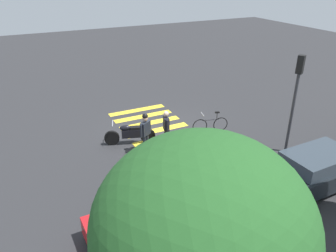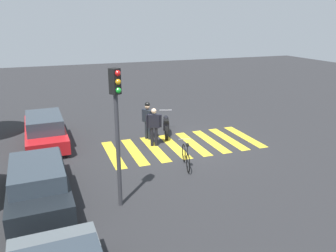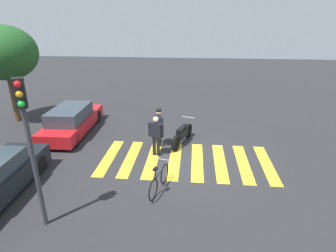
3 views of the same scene
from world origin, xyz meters
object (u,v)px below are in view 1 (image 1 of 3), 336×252
Objects in this scene: police_motorcycle at (130,134)px; officer_by_motorcycle at (166,127)px; officer_on_foot at (145,130)px; car_red_convertible at (170,211)px; leaning_bicycle at (210,125)px; car_black_suv at (313,171)px; traffic_light_pole at (296,89)px.

officer_by_motorcycle is at bearing 140.98° from police_motorcycle.
officer_on_foot is 0.38× the size of car_red_convertible.
car_black_suv is (-0.84, 5.20, 0.26)m from leaning_bicycle.
traffic_light_pole is at bearing -163.16° from car_red_convertible.
traffic_light_pole is (-1.04, -2.27, 2.11)m from car_black_suv.
officer_by_motorcycle reaches higher than car_red_convertible.
police_motorcycle is 1.29× the size of leaning_bicycle.
leaning_bicycle is at bearing -80.80° from car_black_suv.
officer_on_foot is at bearing -0.26° from officer_by_motorcycle.
car_black_suv is 3.27m from traffic_light_pole.
officer_on_foot reaches higher than police_motorcycle.
traffic_light_pole is (-6.42, -1.94, 2.13)m from car_red_convertible.
officer_on_foot is 0.43× the size of traffic_light_pole.
car_red_convertible is (4.53, 4.88, 0.25)m from leaning_bicycle.
police_motorcycle is 1.21× the size of officer_on_foot.
car_red_convertible is 7.04m from traffic_light_pole.
car_black_suv is (-4.28, 4.77, -0.38)m from officer_on_foot.
police_motorcycle reaches higher than leaning_bicycle.
officer_by_motorcycle reaches higher than car_black_suv.
leaning_bicycle is 5.28m from car_black_suv.
traffic_light_pole reaches higher than car_red_convertible.
car_red_convertible is at bearing 82.01° from police_motorcycle.
traffic_light_pole reaches higher than police_motorcycle.
officer_by_motorcycle is at bearing 179.74° from officer_on_foot.
officer_by_motorcycle is at bearing -114.52° from car_red_convertible.
officer_by_motorcycle is at bearing -54.91° from car_black_suv.
police_motorcycle is at bearing -39.02° from officer_by_motorcycle.
officer_on_foot is at bearing -48.09° from car_black_suv.
police_motorcycle is at bearing -51.47° from car_black_suv.
police_motorcycle is 5.52m from car_red_convertible.
officer_on_foot is 0.40× the size of car_black_suv.
police_motorcycle is 0.48× the size of car_black_suv.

